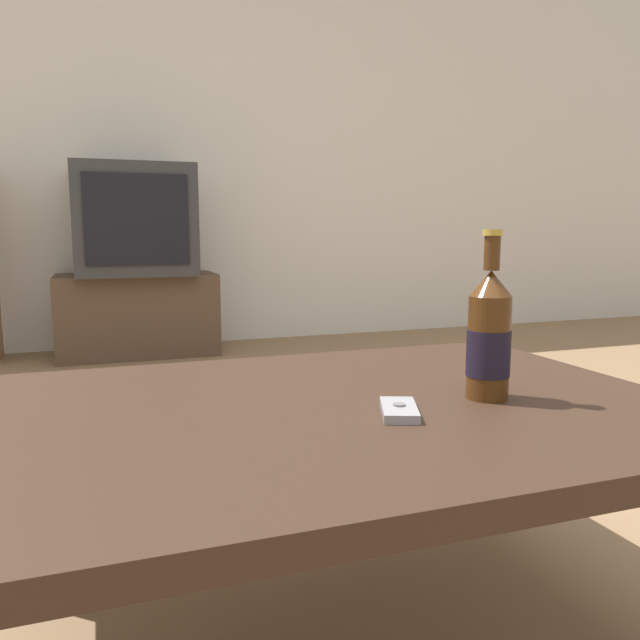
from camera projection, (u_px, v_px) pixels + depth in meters
name	position (u px, v px, depth m)	size (l,w,h in m)	color
back_wall	(154.00, 129.00, 3.71)	(8.00, 0.05, 2.60)	beige
coffee_table	(335.00, 436.00, 1.02)	(1.13, 0.80, 0.43)	#332116
tv_stand	(138.00, 314.00, 3.54)	(0.87, 0.43, 0.46)	#4C3828
television	(134.00, 221.00, 3.46)	(0.63, 0.60, 0.60)	#2D2D2D
beer_bottle	(489.00, 337.00, 1.03)	(0.07, 0.07, 0.28)	#47280F
cell_phone	(399.00, 410.00, 0.95)	(0.09, 0.12, 0.02)	gray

